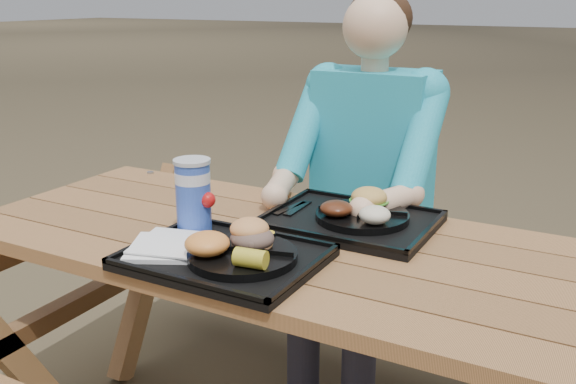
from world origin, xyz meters
The scene contains 17 objects.
picnic_table centered at (0.00, 0.00, 0.38)m, with size 1.80×1.49×0.75m, color #999999, non-canonical shape.
tray_near centered at (-0.06, -0.21, 0.76)m, with size 0.45×0.35×0.02m, color black.
tray_far centered at (0.10, 0.17, 0.76)m, with size 0.45×0.35×0.02m, color black.
plate_near centered at (0.00, -0.21, 0.78)m, with size 0.26×0.26×0.02m, color black.
plate_far centered at (0.13, 0.18, 0.78)m, with size 0.26×0.26×0.02m, color black.
napkin_stack centered at (-0.20, -0.25, 0.78)m, with size 0.18×0.18×0.02m, color white.
soda_cup centered at (-0.22, -0.11, 0.86)m, with size 0.09×0.09×0.18m, color #173BAE.
condiment_bbq centered at (-0.06, -0.09, 0.79)m, with size 0.06×0.06×0.03m, color black.
condiment_mustard centered at (-0.01, -0.09, 0.78)m, with size 0.04×0.04×0.03m, color yellow.
sandwich centered at (0.00, -0.17, 0.84)m, with size 0.10×0.10×0.10m, color #EB9753, non-canonical shape.
mac_cheese centered at (-0.07, -0.26, 0.82)m, with size 0.11×0.11×0.05m, color #FD9E42.
corn_cob centered at (0.06, -0.28, 0.81)m, with size 0.07×0.07×0.04m, color gold, non-canonical shape.
cutlery_far centered at (-0.07, 0.18, 0.77)m, with size 0.02×0.14×0.01m, color black.
burger centered at (0.14, 0.23, 0.84)m, with size 0.10×0.10×0.09m, color #E2AA4F, non-canonical shape.
baked_beans centered at (0.08, 0.13, 0.81)m, with size 0.09×0.09×0.04m, color #532310.
potato_salad centered at (0.19, 0.12, 0.81)m, with size 0.08×0.08×0.05m, color white.
diner centered at (-0.01, 0.61, 0.64)m, with size 0.48×0.84×1.28m, color #1ABCAC, non-canonical shape.
Camera 1 is at (0.76, -1.39, 1.37)m, focal length 40.00 mm.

